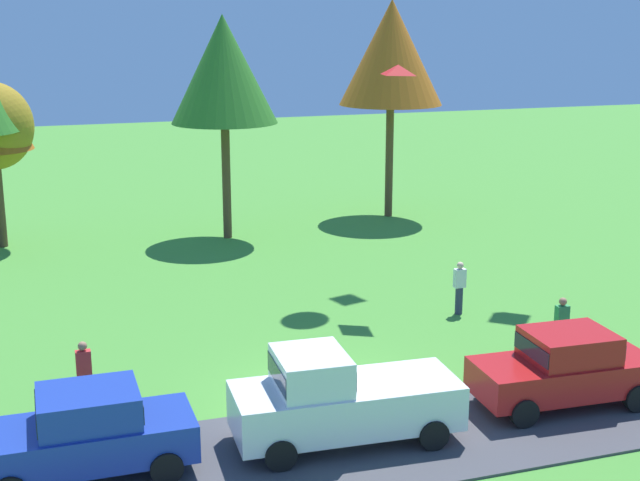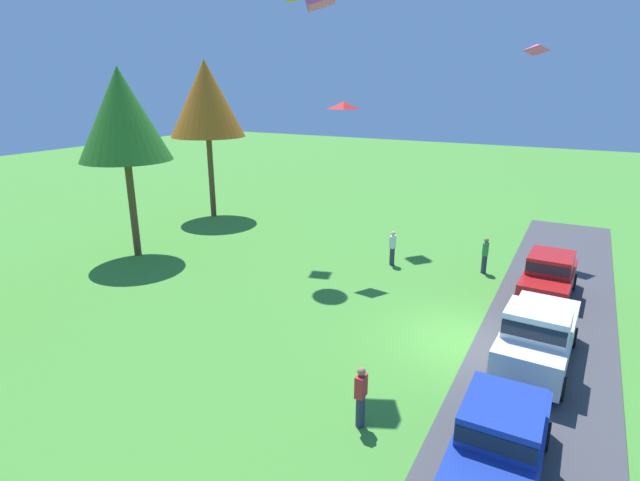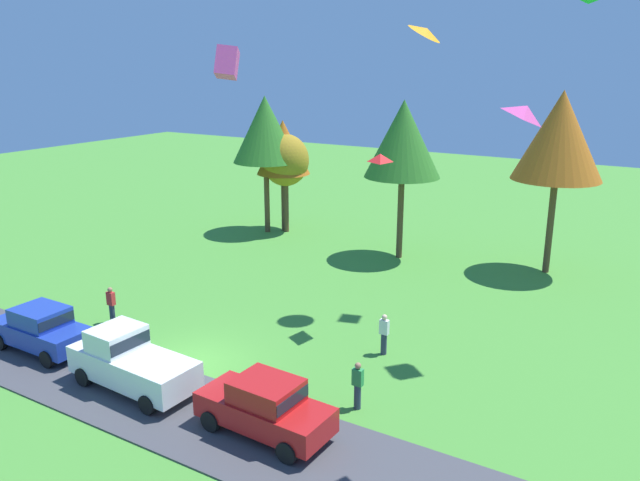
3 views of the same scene
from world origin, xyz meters
name	(u,v)px [view 2 (image 2 of 3)]	position (x,y,z in m)	size (l,w,h in m)	color
ground_plane	(454,338)	(0.00, 0.00, 0.00)	(120.00, 120.00, 0.00)	#478E33
pavement_strip	(542,358)	(0.00, -2.84, 0.03)	(36.00, 4.40, 0.06)	#424247
car_sedan_by_flagpole	(500,438)	(-5.98, -2.38, 1.04)	(4.40, 1.96, 1.84)	#1E389E
car_pickup_near_entrance	(538,335)	(-0.65, -2.63, 1.11)	(5.09, 2.24, 2.14)	white
car_sedan_far_end	(549,275)	(5.21, -2.50, 1.04)	(4.47, 2.10, 1.84)	red
person_on_lawn	(361,396)	(-5.79, 1.02, 0.88)	(0.36, 0.24, 1.71)	#2D334C
person_watching_sky	(392,248)	(5.98, 4.50, 0.88)	(0.36, 0.24, 1.71)	#2D334C
person_beside_suv	(485,255)	(6.97, 0.34, 0.88)	(0.36, 0.24, 1.71)	#2D334C
tree_center_back	(122,115)	(1.22, 16.65, 7.05)	(4.39, 4.39, 9.28)	brown
tree_right_of_center	(206,99)	(9.36, 18.39, 7.55)	(4.70, 4.70, 9.93)	brown
kite_diamond_over_trees	(536,48)	(11.85, -0.27, 10.13)	(0.95, 0.80, 0.33)	#EA4C9E
kite_diamond_mid_center	(344,105)	(4.61, 6.58, 7.55)	(1.08, 0.78, 0.33)	red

